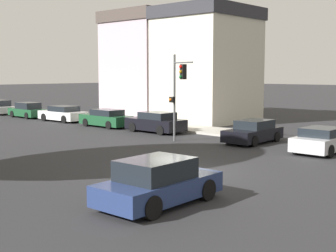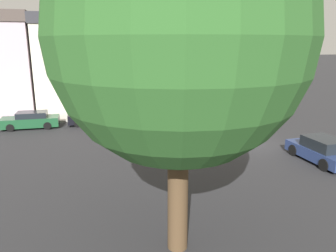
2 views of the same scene
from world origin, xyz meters
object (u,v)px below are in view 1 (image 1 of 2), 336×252
at_px(crossing_car_1, 323,140).
at_px(parked_car_1, 106,118).
at_px(traffic_signal, 178,86).
at_px(parked_car_0, 156,123).
at_px(parked_car_2, 63,114).
at_px(crossing_car_2, 253,132).
at_px(parked_car_3, 28,110).
at_px(crossing_car_0, 158,183).

height_order(crossing_car_1, parked_car_1, parked_car_1).
distance_m(traffic_signal, parked_car_1, 10.05).
relative_size(parked_car_0, parked_car_2, 0.95).
xyz_separation_m(parked_car_0, parked_car_2, (0.06, 11.23, -0.04)).
xyz_separation_m(crossing_car_2, parked_car_2, (-0.24, 19.05, 0.00)).
bearing_deg(parked_car_3, parked_car_0, -177.73).
xyz_separation_m(crossing_car_1, parked_car_2, (0.34, 23.64, 0.01)).
xyz_separation_m(crossing_car_1, crossing_car_2, (0.58, 4.59, 0.01)).
distance_m(crossing_car_0, crossing_car_1, 12.94).
bearing_deg(crossing_car_2, parked_car_3, -90.24).
relative_size(crossing_car_0, crossing_car_2, 1.03).
xyz_separation_m(traffic_signal, crossing_car_1, (2.15, -8.24, -2.78)).
bearing_deg(parked_car_3, crossing_car_2, -177.15).
bearing_deg(traffic_signal, crossing_car_2, 137.63).
bearing_deg(crossing_car_2, traffic_signal, -54.34).
relative_size(parked_car_0, parked_car_1, 0.96).
bearing_deg(parked_car_2, crossing_car_2, 178.72).
height_order(crossing_car_0, parked_car_2, crossing_car_0).
xyz_separation_m(parked_car_0, parked_car_3, (-0.11, 16.63, -0.03)).
xyz_separation_m(crossing_car_2, parked_car_3, (-0.41, 24.46, 0.02)).
height_order(parked_car_0, parked_car_1, parked_car_0).
xyz_separation_m(crossing_car_2, parked_car_0, (-0.30, 7.82, 0.04)).
distance_m(traffic_signal, crossing_car_1, 8.95).
relative_size(crossing_car_0, parked_car_1, 0.95).
height_order(traffic_signal, crossing_car_2, traffic_signal).
distance_m(parked_car_2, parked_car_3, 5.41).
distance_m(parked_car_0, parked_car_1, 5.22).
height_order(crossing_car_0, crossing_car_2, crossing_car_0).
height_order(traffic_signal, parked_car_0, traffic_signal).
height_order(crossing_car_0, parked_car_1, crossing_car_0).
relative_size(crossing_car_1, crossing_car_2, 0.94).
bearing_deg(parked_car_3, traffic_signal, 175.52).
bearing_deg(parked_car_1, parked_car_0, -177.18).
relative_size(crossing_car_2, parked_car_2, 0.92).
relative_size(crossing_car_2, parked_car_3, 0.97).
xyz_separation_m(parked_car_1, parked_car_3, (0.05, 11.42, 0.01)).
distance_m(traffic_signal, parked_car_3, 21.12).
distance_m(crossing_car_1, parked_car_2, 23.64).
bearing_deg(parked_car_3, parked_car_2, -176.33).
xyz_separation_m(parked_car_1, parked_car_2, (0.22, 6.01, -0.01)).
xyz_separation_m(crossing_car_0, parked_car_1, (13.06, 17.94, -0.04)).
bearing_deg(parked_car_0, crossing_car_1, 179.06).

